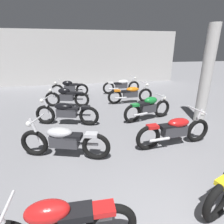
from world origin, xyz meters
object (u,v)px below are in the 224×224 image
at_px(motorcycle_left_row_1, 64,140).
at_px(motorcycle_right_row_3, 131,94).
at_px(support_pillar, 206,76).
at_px(motorcycle_left_row_2, 66,112).
at_px(motorcycle_left_row_4, 69,88).
at_px(motorcycle_left_row_3, 67,97).
at_px(motorcycle_right_row_2, 148,108).
at_px(motorcycle_right_row_4, 122,85).
at_px(motorcycle_right_row_1, 175,130).

xyz_separation_m(motorcycle_left_row_1, motorcycle_right_row_3, (2.88, 3.97, 0.00)).
xyz_separation_m(support_pillar, motorcycle_left_row_2, (-4.60, 0.66, -1.15)).
xyz_separation_m(motorcycle_left_row_1, motorcycle_left_row_4, (0.07, 5.84, 0.01)).
xyz_separation_m(motorcycle_left_row_3, motorcycle_right_row_2, (2.90, -2.17, 0.00)).
bearing_deg(motorcycle_right_row_2, motorcycle_right_row_3, 89.47).
bearing_deg(motorcycle_left_row_3, motorcycle_left_row_1, -89.50).
bearing_deg(motorcycle_left_row_1, motorcycle_right_row_3, 53.99).
bearing_deg(motorcycle_left_row_2, motorcycle_right_row_2, -2.87).
xyz_separation_m(motorcycle_left_row_4, motorcycle_right_row_4, (2.91, 0.11, -0.01)).
distance_m(motorcycle_left_row_4, motorcycle_right_row_3, 3.38).
bearing_deg(support_pillar, motorcycle_right_row_2, 163.56).
xyz_separation_m(motorcycle_left_row_1, motorcycle_right_row_2, (2.86, 1.84, 0.01)).
relative_size(support_pillar, motorcycle_left_row_1, 1.53).
xyz_separation_m(motorcycle_left_row_1, motorcycle_right_row_4, (2.97, 5.95, 0.00)).
distance_m(motorcycle_left_row_1, motorcycle_left_row_4, 5.84).
bearing_deg(motorcycle_right_row_1, motorcycle_right_row_3, 89.17).
bearing_deg(motorcycle_left_row_1, motorcycle_right_row_1, -0.61).
height_order(motorcycle_left_row_1, motorcycle_right_row_2, motorcycle_left_row_1).
xyz_separation_m(motorcycle_right_row_3, motorcycle_right_row_4, (0.09, 1.98, 0.00)).
height_order(motorcycle_left_row_2, motorcycle_right_row_4, same).
bearing_deg(support_pillar, motorcycle_right_row_4, 109.45).
height_order(motorcycle_left_row_2, motorcycle_left_row_4, motorcycle_left_row_2).
relative_size(support_pillar, motorcycle_right_row_2, 1.65).
bearing_deg(motorcycle_left_row_3, motorcycle_right_row_3, -0.81).
distance_m(motorcycle_left_row_3, motorcycle_left_row_4, 1.83).
height_order(motorcycle_left_row_1, motorcycle_right_row_4, same).
xyz_separation_m(support_pillar, motorcycle_left_row_1, (-4.60, -1.32, -1.15)).
bearing_deg(motorcycle_left_row_1, support_pillar, 16.04).
bearing_deg(support_pillar, motorcycle_left_row_1, -163.96).
bearing_deg(motorcycle_left_row_2, motorcycle_right_row_3, 34.65).
bearing_deg(motorcycle_left_row_3, motorcycle_right_row_2, -36.85).
height_order(motorcycle_right_row_1, motorcycle_right_row_4, same).
distance_m(motorcycle_left_row_2, motorcycle_left_row_4, 3.86).
bearing_deg(motorcycle_left_row_3, motorcycle_right_row_4, 32.82).
xyz_separation_m(support_pillar, motorcycle_right_row_1, (-1.78, -1.35, -1.15)).
bearing_deg(motorcycle_right_row_1, motorcycle_left_row_4, 115.19).
bearing_deg(motorcycle_right_row_1, motorcycle_left_row_3, 125.31).
height_order(motorcycle_left_row_3, motorcycle_right_row_4, motorcycle_right_row_4).
bearing_deg(support_pillar, motorcycle_right_row_3, 123.02).
xyz_separation_m(motorcycle_left_row_3, motorcycle_right_row_3, (2.92, -0.04, -0.01)).
height_order(motorcycle_left_row_4, motorcycle_right_row_3, motorcycle_right_row_3).
xyz_separation_m(support_pillar, motorcycle_right_row_2, (-1.74, 0.51, -1.14)).
xyz_separation_m(motorcycle_right_row_1, motorcycle_right_row_4, (0.14, 5.98, 0.00)).
xyz_separation_m(motorcycle_left_row_2, motorcycle_left_row_3, (-0.04, 2.03, 0.01)).
height_order(motorcycle_left_row_2, motorcycle_right_row_1, same).
distance_m(motorcycle_right_row_3, motorcycle_right_row_4, 1.98).
xyz_separation_m(motorcycle_left_row_2, motorcycle_left_row_4, (0.06, 3.86, 0.01)).
height_order(support_pillar, motorcycle_left_row_2, support_pillar).
distance_m(motorcycle_left_row_3, motorcycle_right_row_4, 3.58).
distance_m(support_pillar, motorcycle_left_row_1, 4.93).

